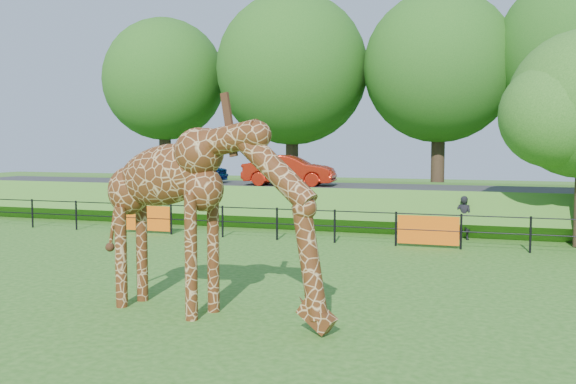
% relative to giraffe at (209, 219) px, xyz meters
% --- Properties ---
extents(ground, '(90.00, 90.00, 0.00)m').
position_rel_giraffe_xyz_m(ground, '(0.09, 1.35, -1.87)').
color(ground, '#2B6318').
rests_on(ground, ground).
extents(giraffe, '(5.31, 2.02, 3.73)m').
position_rel_giraffe_xyz_m(giraffe, '(0.00, 0.00, 0.00)').
color(giraffe, '#532911').
rests_on(giraffe, ground).
extents(perimeter_fence, '(28.07, 0.10, 1.10)m').
position_rel_giraffe_xyz_m(perimeter_fence, '(0.09, 9.35, -1.32)').
color(perimeter_fence, black).
rests_on(perimeter_fence, ground).
extents(embankment, '(40.00, 9.00, 1.30)m').
position_rel_giraffe_xyz_m(embankment, '(0.09, 16.85, -1.22)').
color(embankment, '#2B6318').
rests_on(embankment, ground).
extents(road, '(40.00, 5.00, 0.12)m').
position_rel_giraffe_xyz_m(road, '(0.09, 15.35, -0.51)').
color(road, '#303033').
rests_on(road, embankment).
extents(car_blue, '(3.73, 1.60, 1.26)m').
position_rel_giraffe_xyz_m(car_blue, '(-8.45, 15.67, 0.18)').
color(car_blue, '#133F9D').
rests_on(car_blue, road).
extents(car_red, '(4.06, 1.72, 1.30)m').
position_rel_giraffe_xyz_m(car_red, '(-3.44, 15.28, 0.20)').
color(car_red, '#A61C0B').
rests_on(car_red, road).
extents(visitor, '(0.60, 0.46, 1.49)m').
position_rel_giraffe_xyz_m(visitor, '(4.05, 11.39, -1.12)').
color(visitor, black).
rests_on(visitor, ground).
extents(bg_tree_line, '(37.30, 8.80, 11.82)m').
position_rel_giraffe_xyz_m(bg_tree_line, '(1.98, 23.35, 5.33)').
color(bg_tree_line, black).
rests_on(bg_tree_line, ground).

